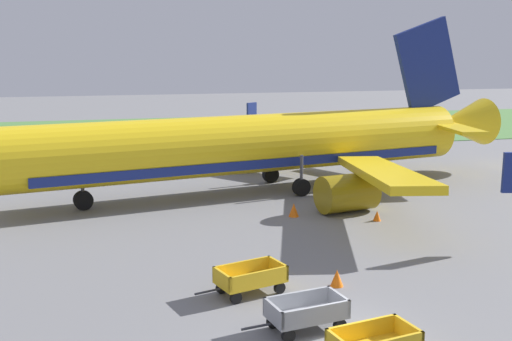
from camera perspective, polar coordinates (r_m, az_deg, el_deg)
ground_plane at (r=20.66m, az=6.71°, el=-14.91°), size 220.00×220.00×0.00m
grass_strip at (r=69.60m, az=-8.29°, el=3.56°), size 220.00×28.00×0.06m
airplane at (r=39.62m, az=0.85°, el=2.42°), size 37.51×30.29×11.34m
baggage_cart_second_in_row at (r=20.75m, az=4.64°, el=-12.90°), size 3.62×1.81×1.07m
baggage_cart_third_in_row at (r=23.52m, az=-0.53°, el=-9.90°), size 3.61×2.05×1.07m
traffic_cone_near_plane at (r=24.50m, az=7.47°, el=-9.79°), size 0.51×0.51×0.67m
traffic_cone_mid_apron at (r=34.06m, az=3.50°, el=-3.65°), size 0.57×0.57×0.74m
traffic_cone_by_carts at (r=33.82m, az=11.10°, el=-4.11°), size 0.42×0.42×0.55m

